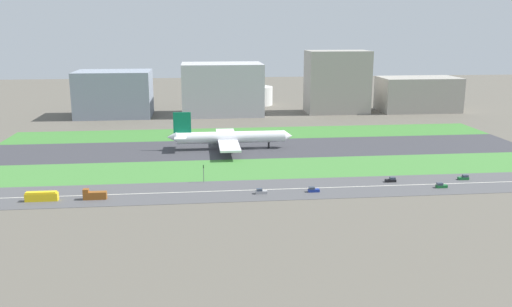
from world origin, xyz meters
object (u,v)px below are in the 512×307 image
object	(u,v)px
car_2	(441,186)
terminal_building	(114,94)
car_3	(464,178)
fuel_tank_centre	(257,96)
car_1	(261,192)
traffic_light	(204,172)
bus_0	(42,196)
office_tower	(337,82)
fuel_tank_west	(222,95)
airliner	(228,137)
hangar_building	(222,89)
cargo_warehouse	(418,94)
car_0	(391,180)
car_4	(313,190)
truck_0	(94,195)

from	to	relation	value
car_2	terminal_building	size ratio (longest dim) A/B	0.09
car_3	fuel_tank_centre	distance (m)	235.32
car_3	car_1	size ratio (longest dim) A/B	1.00
terminal_building	car_1	bearing A→B (deg)	-67.03
traffic_light	car_3	bearing A→B (deg)	-4.24
bus_0	office_tower	bearing A→B (deg)	-129.74
traffic_light	fuel_tank_west	bearing A→B (deg)	85.24
airliner	office_tower	xyz separation A→B (m)	(86.78, 114.00, 16.29)
hangar_building	bus_0	bearing A→B (deg)	-111.45
airliner	bus_0	xyz separation A→B (m)	(-72.82, -78.00, -4.41)
car_2	cargo_warehouse	distance (m)	204.46
bus_0	terminal_building	distance (m)	192.52
fuel_tank_west	car_3	bearing A→B (deg)	-68.46
car_2	hangar_building	xyz separation A→B (m)	(-77.19, 192.00, 17.38)
airliner	car_0	size ratio (longest dim) A/B	14.77
terminal_building	car_3	bearing A→B (deg)	-47.33
terminal_building	hangar_building	bearing A→B (deg)	0.00
bus_0	cargo_warehouse	bearing A→B (deg)	-139.13
car_4	fuel_tank_centre	size ratio (longest dim) A/B	0.17
terminal_building	traffic_light	bearing A→B (deg)	-70.99
car_1	hangar_building	xyz separation A→B (m)	(-5.33, 192.00, 17.38)
bus_0	car_2	world-z (taller)	bus_0
office_tower	fuel_tank_centre	bearing A→B (deg)	140.27
bus_0	terminal_building	world-z (taller)	terminal_building
car_0	hangar_building	xyz separation A→B (m)	(-60.34, 182.00, 17.38)
office_tower	cargo_warehouse	world-z (taller)	office_tower
terminal_building	fuel_tank_west	distance (m)	90.49
bus_0	truck_0	xyz separation A→B (m)	(18.77, -0.00, -0.15)
car_1	car_2	distance (m)	71.86
fuel_tank_west	fuel_tank_centre	bearing A→B (deg)	0.00
car_0	car_2	world-z (taller)	same
car_0	hangar_building	distance (m)	192.53
car_4	bus_0	distance (m)	101.09
terminal_building	fuel_tank_west	bearing A→B (deg)	29.92
car_3	car_1	bearing A→B (deg)	-173.40
car_3	cargo_warehouse	bearing A→B (deg)	73.25
car_2	traffic_light	xyz separation A→B (m)	(-93.32, 17.99, 3.37)
car_3	car_0	world-z (taller)	same
car_0	terminal_building	size ratio (longest dim) A/B	0.09
terminal_building	truck_0	bearing A→B (deg)	-84.23
truck_0	terminal_building	xyz separation A→B (m)	(-19.40, 192.00, 14.26)
car_2	fuel_tank_west	xyz separation A→B (m)	(-75.07, 237.00, 7.80)
car_3	traffic_light	world-z (taller)	traffic_light
hangar_building	car_2	bearing A→B (deg)	-68.10
car_0	car_4	bearing A→B (deg)	-163.91
car_4	car_0	world-z (taller)	same
car_2	fuel_tank_west	world-z (taller)	fuel_tank_west
bus_0	truck_0	world-z (taller)	truck_0
bus_0	fuel_tank_west	xyz separation A→B (m)	(77.55, 237.00, 6.90)
truck_0	fuel_tank_west	size ratio (longest dim) A/B	0.47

